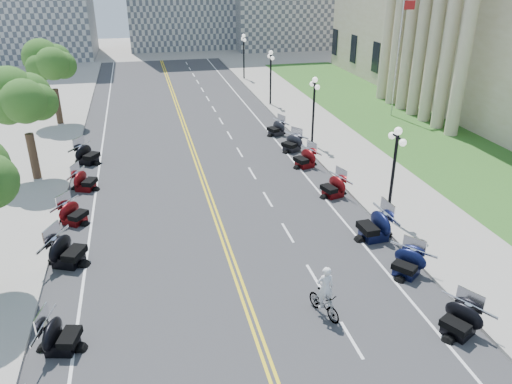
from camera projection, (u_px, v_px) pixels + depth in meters
ground at (241, 288)px, 20.65m from camera, size 160.00×160.00×0.00m
road at (207, 190)px, 29.50m from camera, size 16.00×90.00×0.01m
centerline_yellow_a at (205, 191)px, 29.47m from camera, size 0.12×90.00×0.00m
centerline_yellow_b at (209, 190)px, 29.52m from camera, size 0.12×90.00×0.00m
edge_line_north at (310, 181)px, 30.82m from camera, size 0.12×90.00×0.00m
edge_line_south at (95, 201)px, 28.16m from camera, size 0.12×90.00×0.00m
lane_dash_5 at (352, 340)px, 17.76m from camera, size 0.12×2.00×0.00m
lane_dash_6 at (314, 277)px, 21.31m from camera, size 0.12×2.00×0.00m
lane_dash_7 at (288, 233)px, 24.85m from camera, size 0.12×2.00×0.00m
lane_dash_8 at (268, 199)px, 28.39m from camera, size 0.12×2.00×0.00m
lane_dash_9 at (252, 173)px, 31.93m from camera, size 0.12×2.00×0.00m
lane_dash_10 at (240, 152)px, 35.47m from camera, size 0.12×2.00×0.00m
lane_dash_11 at (230, 135)px, 39.01m from camera, size 0.12×2.00×0.00m
lane_dash_12 at (221, 121)px, 42.55m from camera, size 0.12×2.00×0.00m
lane_dash_13 at (214, 109)px, 46.09m from camera, size 0.12×2.00×0.00m
lane_dash_14 at (208, 99)px, 49.63m from camera, size 0.12×2.00×0.00m
lane_dash_15 at (202, 90)px, 53.17m from camera, size 0.12×2.00×0.00m
lane_dash_16 at (198, 82)px, 56.71m from camera, size 0.12×2.00×0.00m
lane_dash_17 at (194, 75)px, 60.25m from camera, size 0.12×2.00×0.00m
lane_dash_18 at (190, 69)px, 63.79m from camera, size 0.12×2.00×0.00m
lane_dash_19 at (187, 63)px, 67.34m from camera, size 0.12×2.00×0.00m
sidewalk_north at (371, 174)px, 31.65m from camera, size 5.00×90.00×0.15m
sidewalk_south at (17, 207)px, 27.28m from camera, size 5.00×90.00×0.15m
lawn at (408, 130)px, 40.20m from camera, size 9.00×60.00×0.10m
street_lamp_2 at (393, 175)px, 24.89m from camera, size 0.50×1.20×4.90m
street_lamp_3 at (313, 112)px, 35.51m from camera, size 0.50×1.20×4.90m
street_lamp_4 at (271, 78)px, 46.14m from camera, size 0.50×1.20×4.90m
street_lamp_5 at (244, 57)px, 56.76m from camera, size 0.50×1.20×4.90m
flagpole at (397, 58)px, 41.78m from camera, size 1.10×0.20×10.00m
tree_3 at (23, 105)px, 28.98m from camera, size 4.80×4.80×9.20m
tree_4 at (51, 67)px, 39.60m from camera, size 4.80×4.80×9.20m
motorcycle_n_4 at (460, 319)px, 17.83m from camera, size 2.48×2.48×1.28m
motorcycle_n_5 at (408, 262)px, 21.26m from camera, size 2.54×2.54×1.27m
motorcycle_n_6 at (375, 224)px, 24.05m from camera, size 2.33×2.33×1.53m
motorcycle_n_7 at (333, 186)px, 28.55m from camera, size 2.28×2.28×1.30m
motorcycle_n_8 at (305, 157)px, 32.70m from camera, size 2.38×2.38×1.32m
motorcycle_n_9 at (292, 142)px, 35.49m from camera, size 2.58×2.58×1.30m
motorcycle_n_10 at (276, 127)px, 38.81m from camera, size 2.32×2.32×1.25m
motorcycle_s_5 at (61, 334)px, 17.08m from camera, size 2.26×2.26×1.30m
motorcycle_s_6 at (67, 249)px, 21.97m from camera, size 2.84×2.84×1.50m
motorcycle_s_7 at (73, 212)px, 25.54m from camera, size 2.53×2.53×1.28m
motorcycle_s_8 at (85, 180)px, 29.36m from camera, size 2.40×2.40×1.29m
motorcycle_s_9 at (87, 153)px, 33.23m from camera, size 2.81×2.81×1.42m
bicycle at (324, 304)px, 18.82m from camera, size 1.04×1.82×1.05m
cyclist_rider at (326, 272)px, 18.23m from camera, size 0.66×0.43×1.80m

